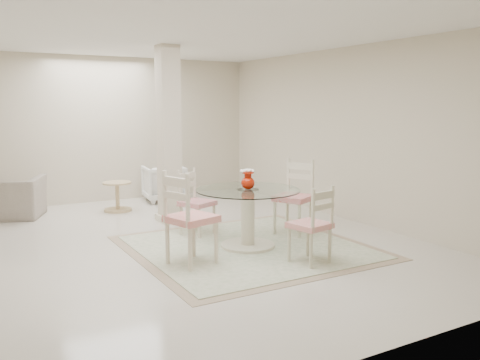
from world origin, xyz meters
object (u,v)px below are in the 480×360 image
column (169,135)px  red_vase (248,180)px  dining_chair_north (193,197)px  recliner_taupe (9,198)px  dining_chair_west (186,212)px  side_table (118,198)px  dining_chair_east (296,191)px  dining_table (248,218)px  dining_chair_south (314,219)px  armchair_white (164,183)px

column → red_vase: size_ratio=10.40×
red_vase → dining_chair_north: red_vase is taller
red_vase → recliner_taupe: bearing=126.0°
dining_chair_north → red_vase: bearing=-97.4°
dining_chair_west → recliner_taupe: dining_chair_west is taller
red_vase → side_table: 3.23m
column → dining_chair_east: (1.25, -1.60, -0.74)m
dining_table → red_vase: (0.00, 0.00, 0.49)m
column → dining_chair_west: column is taller
column → dining_chair_north: 1.26m
dining_table → dining_chair_north: dining_chair_north is taller
dining_table → dining_chair_north: bearing=107.9°
dining_table → dining_chair_north: (-0.31, 0.97, 0.15)m
dining_chair_south → column: bearing=-90.6°
dining_chair_west → armchair_white: bearing=-34.3°
recliner_taupe → dining_chair_north: bearing=154.2°
dining_table → dining_chair_west: dining_chair_west is taller
dining_chair_west → dining_chair_south: 1.44m
dining_table → dining_chair_west: bearing=-162.7°
recliner_taupe → dining_chair_west: bearing=134.5°
dining_chair_east → dining_chair_north: dining_chair_east is taller
dining_chair_east → side_table: bearing=-175.0°
side_table → column: bearing=-66.2°
dining_table → dining_chair_south: 1.02m
column → dining_chair_south: (0.58, -2.89, -0.82)m
dining_chair_south → recliner_taupe: bearing=-69.6°
dining_chair_west → armchair_white: size_ratio=1.61×
recliner_taupe → side_table: (1.67, -0.33, -0.10)m
armchair_white → column: bearing=79.5°
red_vase → dining_chair_north: bearing=107.9°
column → dining_chair_east: 2.17m
dining_table → dining_chair_south: bearing=-73.0°
recliner_taupe → armchair_white: size_ratio=1.37×
red_vase → dining_chair_west: bearing=-162.6°
column → armchair_white: size_ratio=3.63×
side_table → dining_chair_south: bearing=-75.0°
dining_chair_south → dining_table: bearing=-84.9°
recliner_taupe → armchair_white: bearing=-153.8°
dining_chair_west → dining_chair_north: bearing=-44.3°
column → armchair_white: 2.00m
column → recliner_taupe: 2.82m
column → dining_chair_west: 2.44m
dining_table → dining_chair_west: (-0.98, -0.31, 0.25)m
red_vase → armchair_white: bearing=85.9°
dining_chair_east → column: bearing=-169.6°
red_vase → dining_chair_north: (-0.31, 0.96, -0.35)m
dining_chair_south → armchair_white: dining_chair_south is taller
dining_table → dining_chair_east: size_ratio=1.14×
dining_chair_west → side_table: bearing=-19.8°
red_vase → dining_chair_south: bearing=-73.1°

